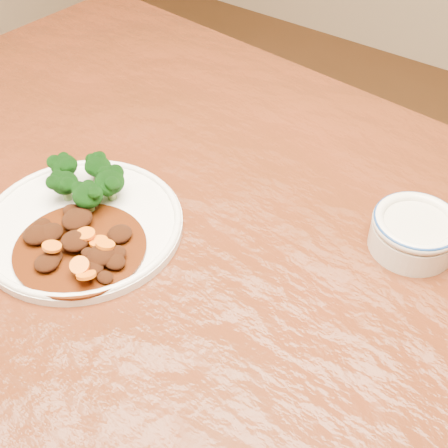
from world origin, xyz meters
The scene contains 5 objects.
dining_table centered at (0.00, 0.00, 0.67)m, with size 1.58×1.04×0.75m.
dinner_plate centered at (-0.20, -0.08, 0.76)m, with size 0.27×0.27×0.02m.
broccoli_florets centered at (-0.23, -0.04, 0.79)m, with size 0.12×0.09×0.05m.
mince_stew centered at (-0.16, -0.12, 0.77)m, with size 0.17×0.17×0.03m.
dip_bowl centered at (0.18, 0.14, 0.78)m, with size 0.11×0.11×0.05m.
Camera 1 is at (0.31, -0.46, 1.33)m, focal length 50.00 mm.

